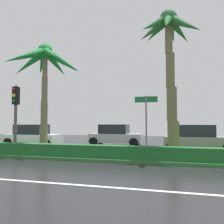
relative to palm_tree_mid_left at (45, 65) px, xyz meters
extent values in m
cube|color=black|center=(7.55, 0.57, -5.48)|extent=(90.00, 42.00, 0.10)
cube|color=white|center=(7.55, -6.43, -5.43)|extent=(81.00, 0.14, 0.01)
cube|color=#2D6B33|center=(7.55, -0.43, -5.36)|extent=(85.50, 4.00, 0.15)
cube|color=#1E6028|center=(7.55, -1.83, -4.98)|extent=(76.50, 0.70, 0.60)
cylinder|color=#77644A|center=(-0.07, 0.06, -4.53)|extent=(0.47, 0.47, 1.51)
cylinder|color=#77644A|center=(-0.05, 0.03, -3.02)|extent=(0.42, 0.42, 1.51)
cylinder|color=#77644A|center=(-0.02, 0.01, -1.51)|extent=(0.36, 0.36, 1.51)
cylinder|color=#77644A|center=(0.00, -0.02, 0.00)|extent=(0.30, 0.30, 1.51)
sphere|color=#1D7833|center=(0.00, -0.02, 0.86)|extent=(0.90, 0.90, 0.90)
cone|color=#1D7833|center=(1.09, 0.05, 0.19)|extent=(2.51, 0.73, 1.81)
cone|color=#1D7833|center=(0.74, 0.89, 0.35)|extent=(2.05, 2.36, 1.53)
cone|color=#1D7833|center=(0.12, 1.13, 0.30)|extent=(0.82, 2.59, 1.62)
cone|color=#1D7833|center=(-0.75, 0.88, 0.35)|extent=(2.07, 2.34, 1.52)
cone|color=#1D7833|center=(-1.09, -0.01, 0.19)|extent=(2.48, 0.59, 1.82)
cone|color=#1D7833|center=(-0.81, -0.88, 0.36)|extent=(2.18, 2.25, 1.50)
cone|color=#1D7833|center=(-0.10, -1.20, 0.36)|extent=(0.78, 2.62, 1.50)
cone|color=#1D7833|center=(0.83, -0.88, 0.40)|extent=(2.20, 2.26, 1.43)
cylinder|color=brown|center=(7.65, -0.15, -4.39)|extent=(0.60, 0.60, 1.78)
cylinder|color=brown|center=(7.59, -0.19, -2.61)|extent=(0.53, 0.53, 1.78)
cylinder|color=brown|center=(7.53, -0.23, -0.83)|extent=(0.45, 0.45, 1.78)
cylinder|color=brown|center=(7.47, -0.27, 0.95)|extent=(0.38, 0.38, 1.78)
sphere|color=#2A6832|center=(7.47, -0.27, 1.94)|extent=(0.90, 0.90, 0.90)
cone|color=#2A6832|center=(8.28, -0.35, 1.50)|extent=(1.93, 0.75, 1.38)
cone|color=#2A6832|center=(7.98, 0.32, 1.44)|extent=(1.63, 1.77, 1.47)
cone|color=#2A6832|center=(7.60, 0.56, 1.56)|extent=(0.83, 1.97, 1.27)
cone|color=#2A6832|center=(6.84, 0.29, 1.57)|extent=(1.80, 1.69, 1.27)
cone|color=#2A6832|center=(6.70, -0.17, 1.45)|extent=(1.91, 0.78, 1.46)
cone|color=#2A6832|center=(6.84, -0.77, 1.50)|extent=(1.83, 1.61, 1.37)
cone|color=#2A6832|center=(7.44, -1.04, 1.44)|extent=(0.64, 1.87, 1.48)
cone|color=#2A6832|center=(8.09, -0.75, 1.44)|extent=(1.81, 1.58, 1.47)
cylinder|color=#4C4C47|center=(-0.58, -1.96, -3.43)|extent=(0.16, 0.16, 3.71)
cube|color=black|center=(-0.58, -1.96, -2.12)|extent=(0.28, 0.32, 0.96)
sphere|color=maroon|center=(-0.58, -2.13, -1.82)|extent=(0.20, 0.20, 0.20)
sphere|color=yellow|center=(-0.58, -2.13, -2.12)|extent=(0.20, 0.20, 0.20)
sphere|color=#0F591E|center=(-0.58, -2.13, -2.42)|extent=(0.20, 0.20, 0.20)
cylinder|color=slate|center=(6.43, -1.51, -3.78)|extent=(0.08, 0.08, 3.00)
cube|color=#146B2D|center=(6.43, -1.51, -2.46)|extent=(1.10, 0.03, 0.28)
cube|color=white|center=(-3.07, 3.48, -4.83)|extent=(4.30, 1.76, 0.72)
cube|color=#1E2328|center=(-3.22, 3.48, -4.09)|extent=(2.30, 1.58, 0.76)
cylinder|color=black|center=(-1.42, 4.38, -5.09)|extent=(0.68, 0.22, 0.68)
cylinder|color=black|center=(-1.42, 2.58, -5.09)|extent=(0.68, 0.22, 0.68)
cylinder|color=black|center=(-4.72, 4.38, -5.09)|extent=(0.68, 0.22, 0.68)
cylinder|color=black|center=(-4.72, 2.58, -5.09)|extent=(0.68, 0.22, 0.68)
cube|color=silver|center=(2.88, 6.28, -4.83)|extent=(4.30, 1.76, 0.72)
cube|color=#1E2328|center=(2.73, 6.28, -4.09)|extent=(2.30, 1.58, 0.76)
cylinder|color=black|center=(4.53, 7.18, -5.09)|extent=(0.68, 0.22, 0.68)
cylinder|color=black|center=(4.53, 5.38, -5.09)|extent=(0.68, 0.22, 0.68)
cylinder|color=black|center=(1.23, 7.18, -5.09)|extent=(0.68, 0.22, 0.68)
cylinder|color=black|center=(1.23, 5.38, -5.09)|extent=(0.68, 0.22, 0.68)
cube|color=gray|center=(9.12, 3.51, -4.83)|extent=(4.30, 1.76, 0.72)
cube|color=#1E2328|center=(8.97, 3.51, -4.09)|extent=(2.30, 1.58, 0.76)
cylinder|color=black|center=(10.77, 4.41, -5.09)|extent=(0.68, 0.22, 0.68)
cylinder|color=black|center=(7.47, 4.41, -5.09)|extent=(0.68, 0.22, 0.68)
cylinder|color=black|center=(7.47, 2.61, -5.09)|extent=(0.68, 0.22, 0.68)
camera|label=1|loc=(7.96, -13.10, -3.61)|focal=38.70mm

